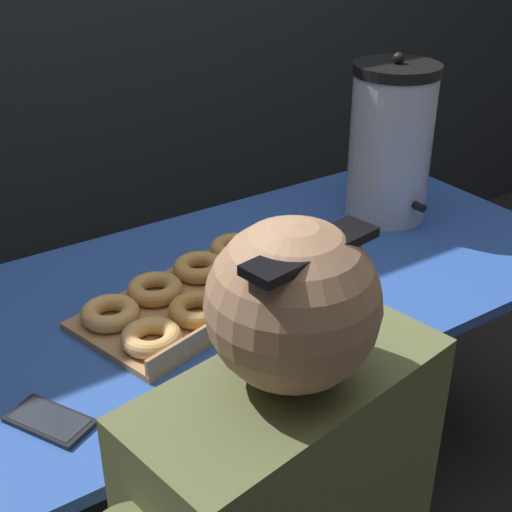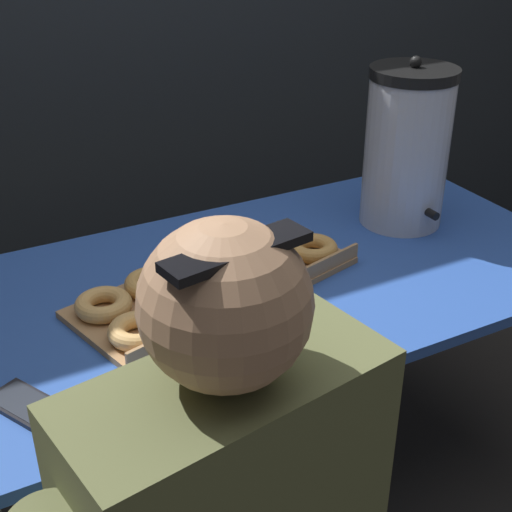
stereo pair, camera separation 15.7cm
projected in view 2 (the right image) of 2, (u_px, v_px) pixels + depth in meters
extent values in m
plane|color=#2D2B28|center=(270.00, 483.00, 2.07)|extent=(12.00, 12.00, 0.00)
cube|color=#2D56B2|center=(272.00, 279.00, 1.74)|extent=(1.57, 0.83, 0.03)
cylinder|color=#ADADB2|center=(404.00, 269.00, 2.50)|extent=(0.03, 0.03, 0.67)
cube|color=tan|center=(216.00, 285.00, 1.67)|extent=(0.73, 0.45, 0.02)
cube|color=tan|center=(256.00, 298.00, 1.57)|extent=(0.66, 0.18, 0.04)
torus|color=#E9B165|center=(138.00, 331.00, 1.46)|extent=(0.17, 0.17, 0.04)
torus|color=tan|center=(188.00, 306.00, 1.54)|extent=(0.17, 0.17, 0.04)
torus|color=#CD9549|center=(234.00, 285.00, 1.62)|extent=(0.13, 0.13, 0.04)
torus|color=tan|center=(276.00, 266.00, 1.70)|extent=(0.18, 0.18, 0.04)
torus|color=tan|center=(313.00, 248.00, 1.77)|extent=(0.16, 0.16, 0.04)
torus|color=#E6AE62|center=(104.00, 305.00, 1.54)|extent=(0.16, 0.16, 0.04)
torus|color=tan|center=(152.00, 283.00, 1.62)|extent=(0.17, 0.17, 0.04)
torus|color=tan|center=(200.00, 264.00, 1.70)|extent=(0.16, 0.16, 0.04)
torus|color=tan|center=(239.00, 247.00, 1.78)|extent=(0.13, 0.13, 0.04)
cylinder|color=silver|center=(406.00, 153.00, 1.90)|extent=(0.22, 0.22, 0.40)
cylinder|color=black|center=(415.00, 73.00, 1.80)|extent=(0.23, 0.23, 0.03)
sphere|color=black|center=(416.00, 62.00, 1.79)|extent=(0.03, 0.03, 0.03)
cylinder|color=black|center=(429.00, 213.00, 1.87)|extent=(0.02, 0.06, 0.02)
cube|color=black|center=(27.00, 406.00, 1.30)|extent=(0.14, 0.17, 0.01)
cube|color=#2D333D|center=(27.00, 403.00, 1.29)|extent=(0.12, 0.15, 0.00)
sphere|color=tan|center=(225.00, 305.00, 0.85)|extent=(0.22, 0.22, 0.22)
cube|color=black|center=(238.00, 251.00, 0.79)|extent=(0.19, 0.08, 0.01)
cylinder|color=#60663D|center=(355.00, 468.00, 1.18)|extent=(0.10, 0.10, 0.45)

